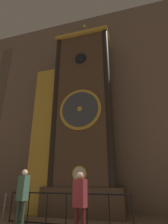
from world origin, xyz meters
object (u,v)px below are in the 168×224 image
(clock_tower, at_px, (77,115))
(visitor_near, at_px, (22,193))
(stanchion_post, at_px, (4,211))
(visitor_far, at_px, (80,199))

(clock_tower, xyz_separation_m, visitor_near, (-0.81, -2.99, -3.63))
(clock_tower, distance_m, stanchion_post, 5.31)
(visitor_far, bearing_deg, stanchion_post, 170.97)
(clock_tower, relative_size, stanchion_post, 11.30)
(stanchion_post, bearing_deg, visitor_near, -38.17)
(stanchion_post, bearing_deg, visitor_far, -24.82)
(visitor_far, xyz_separation_m, stanchion_post, (-3.65, 1.69, -0.70))
(clock_tower, height_order, stanchion_post, clock_tower)
(clock_tower, bearing_deg, visitor_far, -69.86)
(visitor_far, height_order, stanchion_post, visitor_far)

